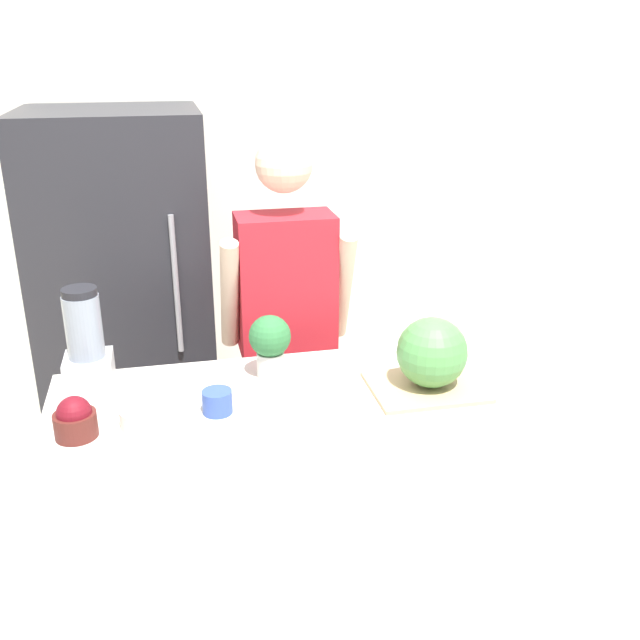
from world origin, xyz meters
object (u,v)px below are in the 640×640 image
watermelon (432,352)px  bowl_cream (149,413)px  bowl_small_blue (217,402)px  potted_plant (270,342)px  blender (86,347)px  bowl_cherries (75,419)px  refrigerator (126,299)px  person (286,337)px

watermelon → bowl_cream: (-0.90, -0.04, -0.09)m
bowl_small_blue → potted_plant: bearing=47.9°
bowl_cream → blender: (-0.18, 0.27, 0.11)m
watermelon → potted_plant: watermelon is taller
bowl_cherries → bowl_cream: 0.21m
refrigerator → watermelon: refrigerator is taller
refrigerator → potted_plant: (0.52, -1.09, 0.19)m
refrigerator → bowl_small_blue: refrigerator is taller
watermelon → bowl_cream: bearing=-177.4°
bowl_cherries → bowl_small_blue: bearing=7.5°
person → blender: person is taller
potted_plant → bowl_small_blue: bearing=-132.1°
refrigerator → bowl_cherries: bearing=-93.8°
bowl_cherries → potted_plant: (0.61, 0.27, 0.07)m
refrigerator → blender: bearing=-93.8°
watermelon → potted_plant: bearing=157.3°
person → bowl_cream: bearing=-127.0°
potted_plant → blender: bearing=178.0°
person → blender: 0.87m
person → watermelon: (0.36, -0.67, 0.19)m
person → potted_plant: 0.52m
bowl_cherries → potted_plant: potted_plant is taller
person → watermelon: person is taller
watermelon → bowl_small_blue: (-0.69, -0.01, -0.09)m
person → refrigerator: bearing=136.2°
blender → bowl_cherries: bearing=-93.8°
watermelon → bowl_cherries: 1.10m
bowl_small_blue → person: bearing=64.1°
watermelon → bowl_cherries: (-1.10, -0.07, -0.07)m
watermelon → bowl_small_blue: bearing=-178.9°
blender → refrigerator: bearing=86.2°
person → bowl_small_blue: person is taller
bowl_cream → potted_plant: (0.40, 0.25, 0.09)m
bowl_cream → bowl_small_blue: bowl_cream is taller
refrigerator → potted_plant: 1.22m
blender → bowl_small_blue: bearing=-31.7°
refrigerator → watermelon: (1.01, -1.30, 0.19)m
person → bowl_cherries: 1.05m
blender → potted_plant: blender is taller
potted_plant → bowl_cherries: bearing=-155.7°
bowl_cream → blender: size_ratio=0.48×
watermelon → blender: 1.10m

